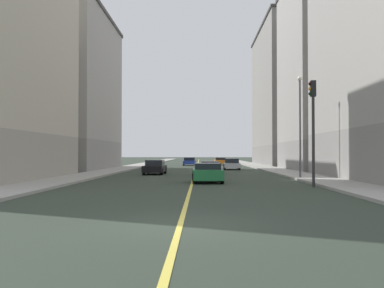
% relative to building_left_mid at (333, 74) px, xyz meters
% --- Properties ---
extents(ground_plane, '(400.00, 400.00, 0.00)m').
position_rel_building_left_mid_xyz_m(ground_plane, '(-15.46, -38.07, -10.86)').
color(ground_plane, '#2E372D').
rests_on(ground_plane, ground).
extents(sidewalk_left, '(3.12, 168.00, 0.15)m').
position_rel_building_left_mid_xyz_m(sidewalk_left, '(-6.61, 10.93, -10.79)').
color(sidewalk_left, '#9E9B93').
rests_on(sidewalk_left, ground).
extents(sidewalk_right, '(3.12, 168.00, 0.15)m').
position_rel_building_left_mid_xyz_m(sidewalk_right, '(-24.30, 10.93, -10.79)').
color(sidewalk_right, '#9E9B93').
rests_on(sidewalk_right, ground).
extents(lane_center_stripe, '(0.16, 154.00, 0.01)m').
position_rel_building_left_mid_xyz_m(lane_center_stripe, '(-15.46, 10.93, -10.85)').
color(lane_center_stripe, '#E5D14C').
rests_on(lane_center_stripe, ground).
extents(building_left_mid, '(10.40, 14.64, 21.70)m').
position_rel_building_left_mid_xyz_m(building_left_mid, '(0.00, 0.00, 0.00)').
color(building_left_mid, gray).
rests_on(building_left_mid, ground).
extents(building_left_far, '(10.40, 24.24, 22.60)m').
position_rel_building_left_mid_xyz_m(building_left_far, '(0.00, 23.09, 0.45)').
color(building_left_far, slate).
rests_on(building_left_far, ground).
extents(building_right_midblock, '(10.40, 19.08, 18.33)m').
position_rel_building_left_mid_xyz_m(building_right_midblock, '(-30.91, 1.73, -1.69)').
color(building_right_midblock, gray).
rests_on(building_right_midblock, ground).
extents(traffic_light_left_near, '(0.40, 0.32, 6.01)m').
position_rel_building_left_mid_xyz_m(traffic_light_left_near, '(-8.59, -25.00, -6.97)').
color(traffic_light_left_near, '#2D2D2D').
rests_on(traffic_light_left_near, ground).
extents(street_lamp_left_near, '(0.36, 0.36, 7.47)m').
position_rel_building_left_mid_xyz_m(street_lamp_left_near, '(-7.57, -17.23, -6.21)').
color(street_lamp_left_near, '#4C4C51').
rests_on(street_lamp_left_near, ground).
extents(car_red, '(1.77, 4.57, 1.21)m').
position_rel_building_left_mid_xyz_m(car_red, '(-14.10, -10.87, -10.26)').
color(car_red, red).
rests_on(car_red, ground).
extents(car_silver, '(1.98, 4.55, 1.29)m').
position_rel_building_left_mid_xyz_m(car_silver, '(-11.26, 2.17, -10.24)').
color(car_silver, silver).
rests_on(car_silver, ground).
extents(car_orange, '(1.95, 4.31, 1.23)m').
position_rel_building_left_mid_xyz_m(car_orange, '(-11.68, 22.09, -10.25)').
color(car_orange, orange).
rests_on(car_orange, ground).
extents(car_blue, '(1.97, 4.07, 1.27)m').
position_rel_building_left_mid_xyz_m(car_blue, '(-16.66, 18.90, -10.24)').
color(car_blue, '#23389E').
rests_on(car_blue, ground).
extents(car_black, '(1.91, 4.32, 1.30)m').
position_rel_building_left_mid_xyz_m(car_black, '(-19.09, -9.68, -10.23)').
color(car_black, black).
rests_on(car_black, ground).
extents(car_green, '(2.05, 4.01, 1.27)m').
position_rel_building_left_mid_xyz_m(car_green, '(-14.47, -21.00, -10.22)').
color(car_green, '#1E6B38').
rests_on(car_green, ground).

